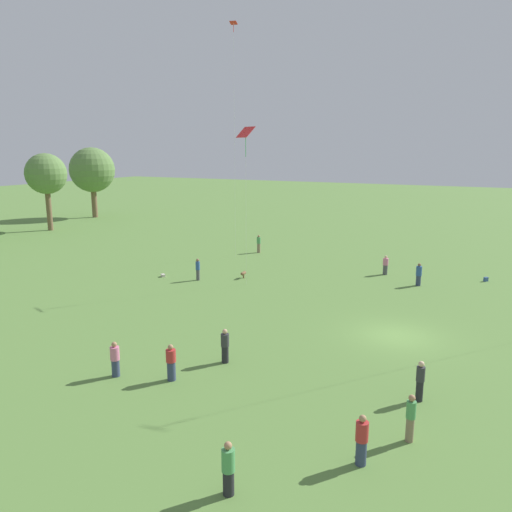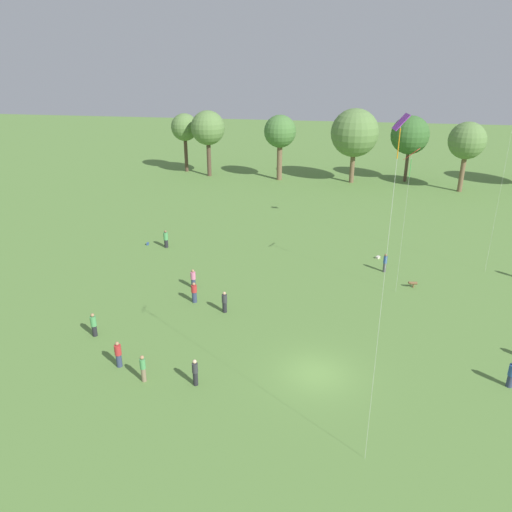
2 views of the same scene
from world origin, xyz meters
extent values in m
plane|color=#5B843D|center=(0.00, 0.00, 0.00)|extent=(240.00, 240.00, 0.00)
cylinder|color=brown|center=(17.07, 46.32, 2.58)|extent=(0.65, 0.65, 5.16)
sphere|color=#5B7F42|center=(17.07, 46.32, 7.02)|extent=(4.98, 4.98, 4.98)
cylinder|color=brown|center=(28.69, 50.23, 2.28)|extent=(0.79, 0.79, 4.55)
sphere|color=#5B7F42|center=(28.69, 50.23, 6.99)|extent=(6.51, 6.51, 6.51)
cylinder|color=#333D5B|center=(-10.75, 10.25, 0.39)|extent=(0.39, 0.39, 0.78)
cylinder|color=pink|center=(-10.75, 10.25, 1.09)|extent=(0.45, 0.45, 0.61)
sphere|color=#A87A56|center=(-10.75, 10.25, 1.51)|extent=(0.24, 0.24, 0.24)
cylinder|color=#333D5B|center=(-9.94, 7.78, 0.44)|extent=(0.51, 0.51, 0.87)
cylinder|color=#B72D2D|center=(-9.94, 7.78, 1.15)|extent=(0.61, 0.61, 0.56)
sphere|color=#A87A56|center=(-9.94, 7.78, 1.55)|extent=(0.24, 0.24, 0.24)
cylinder|color=#232328|center=(-6.90, -2.29, 0.44)|extent=(0.33, 0.33, 0.87)
cylinder|color=#333338|center=(-6.90, -2.29, 1.18)|extent=(0.39, 0.39, 0.61)
sphere|color=beige|center=(-6.90, -2.29, 1.60)|extent=(0.24, 0.24, 0.24)
cylinder|color=#847056|center=(-10.01, -2.47, 0.45)|extent=(0.31, 0.31, 0.89)
cylinder|color=#4C9956|center=(-10.01, -2.47, 1.21)|extent=(0.37, 0.37, 0.63)
sphere|color=#A87A56|center=(-10.01, -2.47, 1.64)|extent=(0.24, 0.24, 0.24)
cylinder|color=#4C4C51|center=(5.00, 16.25, 0.42)|extent=(0.39, 0.39, 0.83)
cylinder|color=#2D5193|center=(5.00, 16.25, 1.15)|extent=(0.46, 0.46, 0.64)
sphere|color=brown|center=(5.00, 16.25, 1.59)|extent=(0.24, 0.24, 0.24)
cylinder|color=#232328|center=(-15.26, 1.79, 0.39)|extent=(0.34, 0.34, 0.78)
cylinder|color=#4C9956|center=(-15.26, 1.79, 1.13)|extent=(0.40, 0.40, 0.70)
sphere|color=#A87A56|center=(-15.26, 1.79, 1.60)|extent=(0.24, 0.24, 0.24)
cylinder|color=#333D5B|center=(-12.08, -1.31, 0.43)|extent=(0.47, 0.47, 0.85)
cylinder|color=#B72D2D|center=(-12.08, -1.31, 1.18)|extent=(0.56, 0.56, 0.66)
sphere|color=#A87A56|center=(-12.08, -1.31, 1.63)|extent=(0.24, 0.24, 0.24)
cylinder|color=#232328|center=(-7.25, 6.61, 0.41)|extent=(0.44, 0.44, 0.83)
cylinder|color=#333338|center=(-7.25, 6.61, 1.14)|extent=(0.52, 0.52, 0.62)
sphere|color=tan|center=(-7.25, 6.61, 1.56)|extent=(0.24, 0.24, 0.24)
cylinder|color=#333D5B|center=(11.15, 0.70, 0.38)|extent=(0.50, 0.50, 0.77)
cylinder|color=#2D5193|center=(11.15, 0.70, 1.12)|extent=(0.59, 0.59, 0.70)
sphere|color=brown|center=(11.15, 0.70, 1.59)|extent=(0.24, 0.24, 0.24)
cylinder|color=#847056|center=(16.57, 16.77, 0.46)|extent=(0.45, 0.45, 0.92)
cylinder|color=#4C9956|center=(16.57, 16.77, 1.22)|extent=(0.53, 0.53, 0.60)
sphere|color=#A87A56|center=(16.57, 16.77, 1.64)|extent=(0.24, 0.24, 0.24)
cylinder|color=#4C4C51|center=(13.41, 3.67, 0.39)|extent=(0.43, 0.43, 0.79)
cylinder|color=pink|center=(13.41, 3.67, 1.07)|extent=(0.51, 0.51, 0.55)
sphere|color=beige|center=(13.41, 3.67, 1.46)|extent=(0.24, 0.24, 0.24)
cube|color=red|center=(13.84, 17.86, 20.63)|extent=(0.71, 0.72, 0.20)
cylinder|color=red|center=(13.84, 17.86, 20.16)|extent=(0.04, 0.04, 0.57)
cylinder|color=silver|center=(13.84, 17.86, 10.32)|extent=(0.01, 0.01, 20.63)
cube|color=red|center=(5.68, 12.36, 11.18)|extent=(1.23, 1.39, 0.78)
cylinder|color=green|center=(5.68, 12.36, 10.14)|extent=(0.04, 0.04, 1.39)
cylinder|color=silver|center=(5.68, 12.36, 5.59)|extent=(0.01, 0.01, 11.18)
cylinder|color=brown|center=(7.17, 13.40, 0.39)|extent=(0.58, 0.32, 0.25)
sphere|color=brown|center=(6.82, 13.35, 0.43)|extent=(0.23, 0.23, 0.23)
cylinder|color=brown|center=(7.17, 13.40, 0.13)|extent=(0.11, 0.11, 0.27)
cube|color=#33518C|center=(14.77, -3.76, 0.16)|extent=(0.39, 0.36, 0.33)
cube|color=beige|center=(4.60, 19.33, 0.11)|extent=(0.46, 0.50, 0.21)
camera|label=1|loc=(-26.44, -4.81, 10.02)|focal=35.00mm
camera|label=2|loc=(0.74, -25.49, 18.08)|focal=35.00mm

